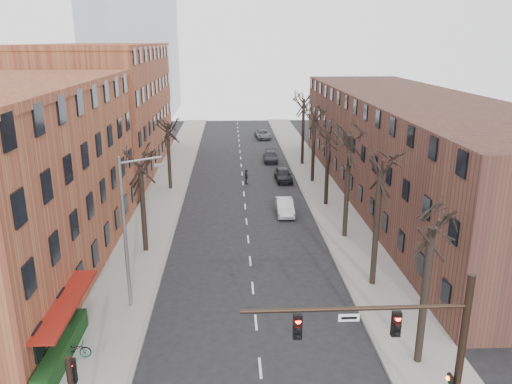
{
  "coord_description": "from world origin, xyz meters",
  "views": [
    {
      "loc": [
        -1.22,
        -16.17,
        14.94
      ],
      "look_at": [
        0.59,
        19.55,
        4.0
      ],
      "focal_mm": 35.0,
      "sensor_mm": 36.0,
      "label": 1
    }
  ],
  "objects": [
    {
      "name": "awning_left",
      "position": [
        -9.4,
        6.0,
        0.0
      ],
      "size": [
        1.2,
        7.0,
        0.15
      ],
      "primitive_type": "cube",
      "color": "maroon",
      "rests_on": "ground"
    },
    {
      "name": "tree_right_d",
      "position": [
        7.6,
        28.0,
        0.0
      ],
      "size": [
        5.2,
        5.2,
        10.0
      ],
      "primitive_type": null,
      "color": "black",
      "rests_on": "ground"
    },
    {
      "name": "parked_car_far",
      "position": [
        3.8,
        61.43,
        0.65
      ],
      "size": [
        2.55,
        4.85,
        1.3
      ],
      "primitive_type": "imported",
      "rotation": [
        0.0,
        0.0,
        0.08
      ],
      "color": "#4E5155",
      "rests_on": "ground"
    },
    {
      "name": "tree_right_a",
      "position": [
        7.6,
        4.0,
        0.0
      ],
      "size": [
        5.2,
        5.2,
        10.0
      ],
      "primitive_type": null,
      "color": "black",
      "rests_on": "ground"
    },
    {
      "name": "tree_right_e",
      "position": [
        7.6,
        36.0,
        0.0
      ],
      "size": [
        5.2,
        5.2,
        10.8
      ],
      "primitive_type": null,
      "color": "black",
      "rests_on": "ground"
    },
    {
      "name": "bicycle",
      "position": [
        -8.99,
        5.1,
        0.59
      ],
      "size": [
        1.67,
        0.59,
        0.88
      ],
      "primitive_type": "imported",
      "rotation": [
        0.0,
        0.0,
        1.57
      ],
      "color": "gray",
      "rests_on": "sidewalk_left"
    },
    {
      "name": "signal_mast_arm",
      "position": [
        5.45,
        -1.0,
        4.4
      ],
      "size": [
        8.14,
        0.3,
        7.2
      ],
      "color": "black",
      "rests_on": "ground"
    },
    {
      "name": "parked_car_near",
      "position": [
        4.47,
        36.62,
        0.72
      ],
      "size": [
        1.89,
        4.3,
        1.44
      ],
      "primitive_type": "imported",
      "rotation": [
        0.0,
        0.0,
        0.05
      ],
      "color": "black",
      "rests_on": "ground"
    },
    {
      "name": "building_left_far",
      "position": [
        -16.0,
        44.0,
        7.0
      ],
      "size": [
        12.0,
        28.0,
        14.0
      ],
      "primitive_type": "cube",
      "color": "brown",
      "rests_on": "ground"
    },
    {
      "name": "building_right",
      "position": [
        16.0,
        30.0,
        5.0
      ],
      "size": [
        12.0,
        50.0,
        10.0
      ],
      "primitive_type": "cube",
      "color": "#4C2D23",
      "rests_on": "ground"
    },
    {
      "name": "sidewalk_left",
      "position": [
        -8.0,
        35.0,
        0.07
      ],
      "size": [
        4.0,
        90.0,
        0.15
      ],
      "primitive_type": "cube",
      "color": "gray",
      "rests_on": "ground"
    },
    {
      "name": "hedge",
      "position": [
        -9.5,
        5.0,
        0.65
      ],
      "size": [
        0.8,
        6.0,
        1.0
      ],
      "primitive_type": "cube",
      "color": "#133614",
      "rests_on": "sidewalk_left"
    },
    {
      "name": "tree_left_a",
      "position": [
        -7.6,
        18.0,
        0.0
      ],
      "size": [
        5.2,
        5.2,
        9.5
      ],
      "primitive_type": null,
      "color": "black",
      "rests_on": "ground"
    },
    {
      "name": "tree_right_b",
      "position": [
        7.6,
        12.0,
        0.0
      ],
      "size": [
        5.2,
        5.2,
        10.8
      ],
      "primitive_type": null,
      "color": "black",
      "rests_on": "ground"
    },
    {
      "name": "pedestrian_crossing",
      "position": [
        0.36,
        35.56,
        0.81
      ],
      "size": [
        0.64,
        1.02,
        1.61
      ],
      "primitive_type": "imported",
      "rotation": [
        0.0,
        0.0,
        1.85
      ],
      "color": "black",
      "rests_on": "ground"
    },
    {
      "name": "parked_car_mid",
      "position": [
        3.8,
        45.89,
        0.64
      ],
      "size": [
        1.95,
        4.46,
        1.27
      ],
      "primitive_type": "imported",
      "rotation": [
        0.0,
        0.0,
        -0.04
      ],
      "color": "black",
      "rests_on": "ground"
    },
    {
      "name": "silver_sedan",
      "position": [
        3.47,
        25.76,
        0.69
      ],
      "size": [
        1.52,
        4.2,
        1.38
      ],
      "primitive_type": "imported",
      "rotation": [
        0.0,
        0.0,
        -0.01
      ],
      "color": "#A7AAAE",
      "rests_on": "ground"
    },
    {
      "name": "streetlight",
      "position": [
        -7.03,
        10.0,
        5.01
      ],
      "size": [
        2.45,
        0.22,
        9.03
      ],
      "color": "slate",
      "rests_on": "ground"
    },
    {
      "name": "sidewalk_right",
      "position": [
        8.0,
        35.0,
        0.07
      ],
      "size": [
        4.0,
        90.0,
        0.15
      ],
      "primitive_type": "cube",
      "color": "gray",
      "rests_on": "ground"
    },
    {
      "name": "tree_left_b",
      "position": [
        -7.6,
        34.0,
        0.0
      ],
      "size": [
        5.2,
        5.2,
        9.5
      ],
      "primitive_type": null,
      "color": "black",
      "rests_on": "ground"
    },
    {
      "name": "tree_right_f",
      "position": [
        7.6,
        44.0,
        0.0
      ],
      "size": [
        5.2,
        5.2,
        11.6
      ],
      "primitive_type": null,
      "color": "black",
      "rests_on": "ground"
    },
    {
      "name": "tree_right_c",
      "position": [
        7.6,
        20.0,
        0.0
      ],
      "size": [
        5.2,
        5.2,
        11.6
      ],
      "primitive_type": null,
      "color": "black",
      "rests_on": "ground"
    }
  ]
}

